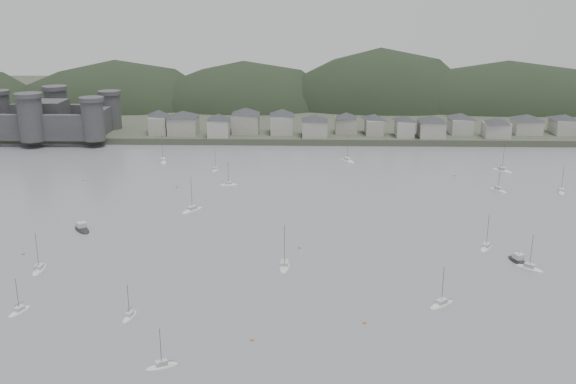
{
  "coord_description": "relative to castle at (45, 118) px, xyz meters",
  "views": [
    {
      "loc": [
        5.42,
        -126.59,
        66.55
      ],
      "look_at": [
        0.0,
        75.0,
        6.0
      ],
      "focal_mm": 40.59,
      "sensor_mm": 36.0,
      "label": 1
    }
  ],
  "objects": [
    {
      "name": "castle",
      "position": [
        0.0,
        0.0,
        0.0
      ],
      "size": [
        66.0,
        43.0,
        20.0
      ],
      "color": "#38383B",
      "rests_on": "far_shore_land"
    },
    {
      "name": "forested_ridge",
      "position": [
        124.83,
        89.6,
        -22.25
      ],
      "size": [
        851.55,
        103.94,
        102.57
      ],
      "color": "black",
      "rests_on": "ground"
    },
    {
      "name": "ground",
      "position": [
        120.0,
        -179.8,
        -10.96
      ],
      "size": [
        900.0,
        900.0,
        0.0
      ],
      "primitive_type": "plane",
      "color": "slate",
      "rests_on": "ground"
    },
    {
      "name": "sailboat_lead",
      "position": [
        204.02,
        -53.78,
        -10.79
      ],
      "size": [
        8.16,
        8.74,
        12.4
      ],
      "rotation": [
        0.0,
        0.0,
        0.72
      ],
      "color": "silver",
      "rests_on": "ground"
    },
    {
      "name": "waterfront_town",
      "position": [
        170.59,
        3.54,
        -2.3
      ],
      "size": [
        451.48,
        28.46,
        12.92
      ],
      "color": "gray",
      "rests_on": "far_shore_land"
    },
    {
      "name": "moored_fleet",
      "position": [
        107.02,
        -119.6,
        -10.79
      ],
      "size": [
        232.09,
        168.03,
        12.97
      ],
      "color": "silver",
      "rests_on": "ground"
    },
    {
      "name": "motor_launch_near",
      "position": [
        181.53,
        -146.94,
        -10.67
      ],
      "size": [
        5.25,
        8.4,
        3.89
      ],
      "rotation": [
        0.0,
        0.0,
        0.33
      ],
      "color": "black",
      "rests_on": "ground"
    },
    {
      "name": "motor_launch_far",
      "position": [
        59.11,
        -125.86,
        -10.68
      ],
      "size": [
        8.02,
        9.32,
        4.16
      ],
      "rotation": [
        0.0,
        0.0,
        3.77
      ],
      "color": "black",
      "rests_on": "ground"
    },
    {
      "name": "mooring_buoys",
      "position": [
        104.38,
        -124.03,
        -10.81
      ],
      "size": [
        142.55,
        128.58,
        0.7
      ],
      "color": "#BD733F",
      "rests_on": "ground"
    },
    {
      "name": "far_shore_land",
      "position": [
        120.0,
        115.2,
        -9.46
      ],
      "size": [
        900.0,
        250.0,
        3.0
      ],
      "primitive_type": "cube",
      "color": "#383D2D",
      "rests_on": "ground"
    }
  ]
}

